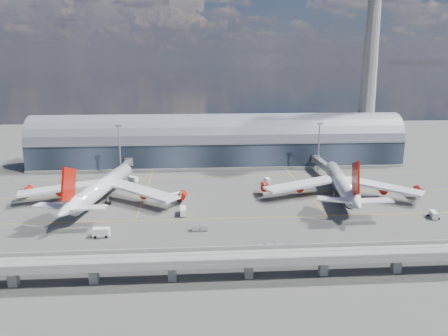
{
  "coord_description": "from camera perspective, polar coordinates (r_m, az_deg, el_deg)",
  "views": [
    {
      "loc": [
        -14.21,
        -159.26,
        55.12
      ],
      "look_at": [
        -1.73,
        10.0,
        14.0
      ],
      "focal_mm": 35.0,
      "sensor_mm": 36.0,
      "label": 1
    }
  ],
  "objects": [
    {
      "name": "ground",
      "position": [
        169.13,
        0.84,
        -5.4
      ],
      "size": [
        500.0,
        500.0,
        0.0
      ],
      "primitive_type": "plane",
      "color": "#474744",
      "rests_on": "ground"
    },
    {
      "name": "taxi_lines",
      "position": [
        190.08,
        0.25,
        -3.24
      ],
      "size": [
        200.0,
        80.12,
        0.01
      ],
      "color": "gold",
      "rests_on": "ground"
    },
    {
      "name": "terminal",
      "position": [
        241.67,
        -0.78,
        3.18
      ],
      "size": [
        200.0,
        30.0,
        28.0
      ],
      "color": "#1D2430",
      "rests_on": "ground"
    },
    {
      "name": "control_tower",
      "position": [
        261.81,
        18.48,
        12.18
      ],
      "size": [
        19.0,
        19.0,
        103.0
      ],
      "color": "gray",
      "rests_on": "ground"
    },
    {
      "name": "guideway",
      "position": [
        116.42,
        3.27,
        -11.74
      ],
      "size": [
        220.0,
        8.5,
        7.2
      ],
      "color": "gray",
      "rests_on": "ground"
    },
    {
      "name": "floodlight_mast_left",
      "position": [
        221.15,
        -13.46,
        2.43
      ],
      "size": [
        3.0,
        0.7,
        25.7
      ],
      "color": "gray",
      "rests_on": "ground"
    },
    {
      "name": "floodlight_mast_right",
      "position": [
        227.49,
        12.27,
        2.8
      ],
      "size": [
        3.0,
        0.7,
        25.7
      ],
      "color": "gray",
      "rests_on": "ground"
    },
    {
      "name": "airliner_left",
      "position": [
        181.66,
        -15.8,
        -2.5
      ],
      "size": [
        68.49,
        72.1,
        22.06
      ],
      "rotation": [
        0.0,
        0.0,
        -0.19
      ],
      "color": "white",
      "rests_on": "ground"
    },
    {
      "name": "airliner_right",
      "position": [
        188.14,
        15.1,
        -2.06
      ],
      "size": [
        67.13,
        70.23,
        22.33
      ],
      "rotation": [
        0.0,
        0.0,
        -0.16
      ],
      "color": "white",
      "rests_on": "ground"
    },
    {
      "name": "jet_bridge_left",
      "position": [
        220.65,
        -12.7,
        0.2
      ],
      "size": [
        4.4,
        28.0,
        7.25
      ],
      "color": "gray",
      "rests_on": "ground"
    },
    {
      "name": "jet_bridge_right",
      "position": [
        225.98,
        12.74,
        0.51
      ],
      "size": [
        4.4,
        32.0,
        7.25
      ],
      "color": "gray",
      "rests_on": "ground"
    },
    {
      "name": "service_truck_0",
      "position": [
        163.52,
        -5.37,
        -5.62
      ],
      "size": [
        2.53,
        6.65,
        2.72
      ],
      "rotation": [
        0.0,
        0.0,
        0.04
      ],
      "color": "silver",
      "rests_on": "ground"
    },
    {
      "name": "service_truck_1",
      "position": [
        148.12,
        -15.73,
        -8.12
      ],
      "size": [
        5.38,
        2.75,
        3.1
      ],
      "rotation": [
        0.0,
        0.0,
        1.55
      ],
      "color": "silver",
      "rests_on": "ground"
    },
    {
      "name": "service_truck_2",
      "position": [
        179.91,
        -6.6,
        -3.77
      ],
      "size": [
        8.68,
        6.43,
        3.12
      ],
      "rotation": [
        0.0,
        0.0,
        2.09
      ],
      "color": "silver",
      "rests_on": "ground"
    },
    {
      "name": "service_truck_3",
      "position": [
        176.78,
        25.68,
        -5.51
      ],
      "size": [
        3.25,
        5.48,
        2.49
      ],
      "rotation": [
        0.0,
        0.0,
        -0.27
      ],
      "color": "silver",
      "rests_on": "ground"
    },
    {
      "name": "service_truck_4",
      "position": [
        204.2,
        5.7,
        -1.71
      ],
      "size": [
        3.02,
        4.98,
        2.7
      ],
      "rotation": [
        0.0,
        0.0,
        0.19
      ],
      "color": "silver",
      "rests_on": "ground"
    },
    {
      "name": "service_truck_5",
      "position": [
        210.84,
        -11.81,
        -1.45
      ],
      "size": [
        5.49,
        5.31,
        2.67
      ],
      "rotation": [
        0.0,
        0.0,
        0.82
      ],
      "color": "silver",
      "rests_on": "ground"
    },
    {
      "name": "cargo_train_0",
      "position": [
        148.05,
        -3.2,
        -7.84
      ],
      "size": [
        5.74,
        1.97,
        1.93
      ],
      "rotation": [
        0.0,
        0.0,
        1.6
      ],
      "color": "gray",
      "rests_on": "ground"
    },
    {
      "name": "cargo_train_1",
      "position": [
        134.26,
        6.69,
        -10.25
      ],
      "size": [
        11.62,
        3.98,
        1.92
      ],
      "rotation": [
        0.0,
        0.0,
        1.38
      ],
      "color": "gray",
      "rests_on": "ground"
    }
  ]
}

